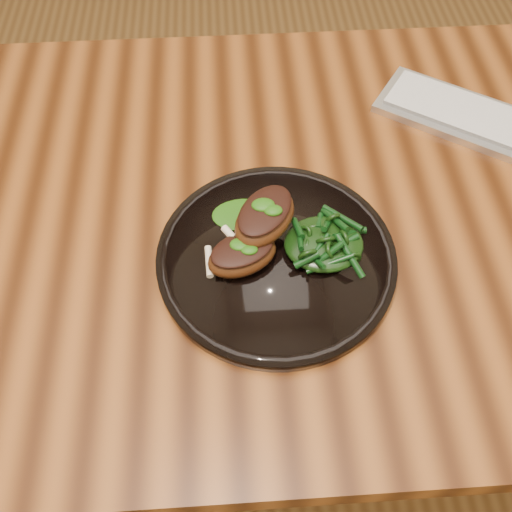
{
  "coord_description": "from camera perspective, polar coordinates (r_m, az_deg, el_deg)",
  "views": [
    {
      "loc": [
        -0.05,
        -0.53,
        1.37
      ],
      "look_at": [
        -0.02,
        -0.11,
        0.78
      ],
      "focal_mm": 40.0,
      "sensor_mm": 36.0,
      "label": 1
    }
  ],
  "objects": [
    {
      "name": "desk",
      "position": [
        0.88,
        1.05,
        1.99
      ],
      "size": [
        1.6,
        0.8,
        0.75
      ],
      "color": "#331606",
      "rests_on": "ground"
    },
    {
      "name": "lamb_chop_front",
      "position": [
        0.71,
        -1.44,
        0.17
      ],
      "size": [
        0.11,
        0.09,
        0.04
      ],
      "color": "#47220D",
      "rests_on": "plate"
    },
    {
      "name": "herb_smear",
      "position": [
        0.77,
        -1.25,
        4.17
      ],
      "size": [
        0.09,
        0.06,
        0.01
      ],
      "primitive_type": "ellipsoid",
      "color": "#114006",
      "rests_on": "plate"
    },
    {
      "name": "plate",
      "position": [
        0.74,
        2.03,
        -0.18
      ],
      "size": [
        0.31,
        0.31,
        0.02
      ],
      "color": "black",
      "rests_on": "desk"
    },
    {
      "name": "greens_heap",
      "position": [
        0.73,
        6.83,
        1.55
      ],
      "size": [
        0.1,
        0.1,
        0.04
      ],
      "color": "black",
      "rests_on": "plate"
    },
    {
      "name": "lamb_chop_back",
      "position": [
        0.72,
        0.84,
        3.95
      ],
      "size": [
        0.11,
        0.12,
        0.05
      ],
      "color": "#47220D",
      "rests_on": "plate"
    },
    {
      "name": "keyboard",
      "position": [
        0.99,
        23.2,
        11.69
      ],
      "size": [
        0.38,
        0.31,
        0.02
      ],
      "color": "silver",
      "rests_on": "desk"
    }
  ]
}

